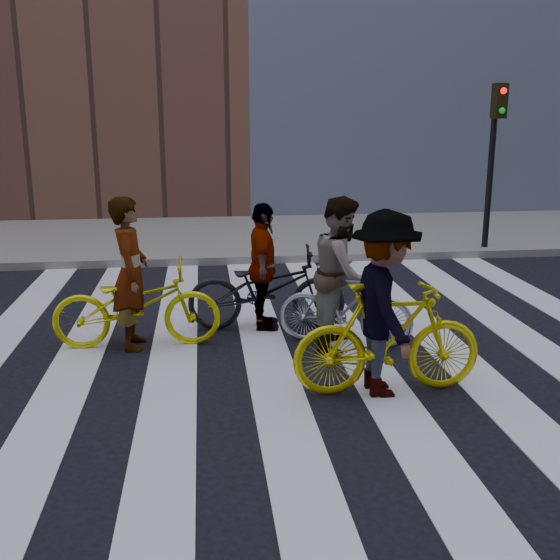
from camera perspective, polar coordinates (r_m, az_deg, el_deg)
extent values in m
plane|color=black|center=(7.66, 3.16, -6.97)|extent=(100.00, 100.00, 0.00)
cube|color=gray|center=(14.83, -1.83, 3.84)|extent=(100.00, 5.00, 0.15)
cube|color=white|center=(7.70, -17.62, -7.50)|extent=(0.55, 10.00, 0.01)
cube|color=white|center=(7.56, -9.35, -7.39)|extent=(0.55, 10.00, 0.01)
cube|color=white|center=(7.59, -0.96, -7.12)|extent=(0.55, 10.00, 0.01)
cube|color=white|center=(7.77, 7.19, -6.71)|extent=(0.55, 10.00, 0.01)
cube|color=white|center=(8.10, 14.81, -6.20)|extent=(0.55, 10.00, 0.01)
cube|color=white|center=(8.55, 21.72, -5.65)|extent=(0.55, 10.00, 0.01)
cylinder|color=black|center=(13.71, 17.83, 8.74)|extent=(0.12, 0.12, 3.20)
cube|color=black|center=(13.52, 18.56, 14.57)|extent=(0.22, 0.28, 0.65)
sphere|color=red|center=(13.39, 18.90, 15.32)|extent=(0.12, 0.12, 0.12)
sphere|color=#0CCC26|center=(13.38, 18.77, 13.79)|extent=(0.12, 0.12, 0.12)
imported|color=#E2E70C|center=(8.11, -12.37, -2.13)|extent=(2.01, 0.71, 1.06)
imported|color=#9B9EA5|center=(8.02, 5.70, -2.28)|extent=(1.72, 1.02, 1.00)
imported|color=yellow|center=(6.70, 9.39, -5.04)|extent=(1.94, 0.57, 1.16)
imported|color=black|center=(8.57, -1.16, -0.79)|extent=(2.11, 0.87, 1.09)
imported|color=slate|center=(8.02, -12.88, 0.56)|extent=(0.44, 0.67, 1.84)
imported|color=slate|center=(7.89, 5.42, 0.64)|extent=(0.97, 1.08, 1.84)
imported|color=slate|center=(6.58, 9.09, -2.10)|extent=(0.72, 1.23, 1.88)
imported|color=slate|center=(8.50, -1.51, 1.12)|extent=(0.48, 1.01, 1.68)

